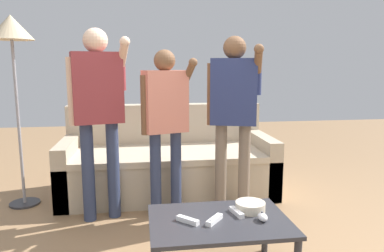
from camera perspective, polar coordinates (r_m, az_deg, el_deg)
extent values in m
cube|color=#B7A88E|center=(3.85, -3.74, -7.50)|extent=(2.15, 0.94, 0.41)
cube|color=#C6B59A|center=(3.71, -3.69, -4.38)|extent=(1.87, 0.82, 0.06)
cube|color=#B7A88E|center=(4.11, -4.23, 0.05)|extent=(2.15, 0.18, 0.49)
cube|color=#B7A88E|center=(3.88, -18.81, -6.41)|extent=(0.14, 0.94, 0.60)
cube|color=#B7A88E|center=(4.02, 10.73, -5.50)|extent=(0.14, 0.94, 0.60)
cube|color=#2D2D33|center=(2.31, 4.31, -14.75)|extent=(0.86, 0.60, 0.03)
cylinder|color=#2D2D33|center=(2.59, -6.10, -16.75)|extent=(0.04, 0.04, 0.36)
cylinder|color=#2D2D33|center=(2.73, 11.49, -15.46)|extent=(0.04, 0.04, 0.36)
cylinder|color=beige|center=(2.44, 9.19, -12.44)|extent=(0.19, 0.19, 0.06)
ellipsoid|color=white|center=(2.31, 11.09, -13.94)|extent=(0.06, 0.09, 0.05)
cylinder|color=#4C4C51|center=(2.31, 11.01, -13.21)|extent=(0.02, 0.02, 0.01)
cylinder|color=#2D2D33|center=(3.93, -24.88, -10.99)|extent=(0.28, 0.28, 0.02)
cylinder|color=gray|center=(3.74, -25.71, 0.29)|extent=(0.03, 0.03, 1.54)
cone|color=#C1AD89|center=(3.72, -26.70, 13.78)|extent=(0.39, 0.39, 0.22)
cylinder|color=#2D3856|center=(3.23, -16.08, -7.09)|extent=(0.11, 0.11, 0.85)
cylinder|color=#2D3856|center=(3.25, -12.32, -6.80)|extent=(0.11, 0.11, 0.85)
cube|color=brown|center=(3.12, -14.73, 5.86)|extent=(0.44, 0.30, 0.59)
sphere|color=beige|center=(3.12, -15.03, 12.92)|extent=(0.20, 0.20, 0.20)
cylinder|color=beige|center=(3.10, -18.44, 5.17)|extent=(0.07, 0.07, 0.55)
cylinder|color=brown|center=(3.14, -11.12, 8.06)|extent=(0.07, 0.07, 0.28)
cylinder|color=beige|center=(3.05, -10.87, 10.97)|extent=(0.12, 0.26, 0.24)
sphere|color=beige|center=(2.96, -10.56, 12.98)|extent=(0.08, 0.08, 0.08)
cylinder|color=#2D3856|center=(3.18, -5.76, -7.84)|extent=(0.10, 0.10, 0.76)
cylinder|color=#2D3856|center=(3.24, -2.55, -7.44)|extent=(0.10, 0.10, 0.76)
cube|color=#DB7F6B|center=(3.08, -4.28, 3.88)|extent=(0.40, 0.29, 0.53)
sphere|color=brown|center=(3.07, -4.36, 10.29)|extent=(0.18, 0.18, 0.18)
cylinder|color=brown|center=(3.03, -7.49, 3.27)|extent=(0.07, 0.07, 0.50)
cylinder|color=#DB7F6B|center=(3.14, -1.20, 5.85)|extent=(0.07, 0.07, 0.25)
cylinder|color=brown|center=(3.06, -0.53, 8.34)|extent=(0.12, 0.23, 0.22)
sphere|color=brown|center=(2.98, 0.17, 10.01)|extent=(0.07, 0.07, 0.07)
cylinder|color=#756656|center=(3.26, 4.57, -6.81)|extent=(0.10, 0.10, 0.82)
cylinder|color=#756656|center=(3.26, 8.21, -6.91)|extent=(0.10, 0.10, 0.82)
cube|color=navy|center=(3.14, 6.62, 5.41)|extent=(0.43, 0.31, 0.57)
sphere|color=brown|center=(3.13, 6.76, 12.20)|extent=(0.20, 0.20, 0.20)
cylinder|color=brown|center=(3.15, 3.04, 5.01)|extent=(0.07, 0.07, 0.54)
cylinder|color=navy|center=(3.13, 10.27, 7.30)|extent=(0.07, 0.07, 0.27)
cylinder|color=brown|center=(3.04, 10.41, 10.03)|extent=(0.13, 0.24, 0.24)
sphere|color=brown|center=(2.94, 10.53, 11.89)|extent=(0.08, 0.08, 0.08)
cube|color=white|center=(2.25, -0.68, -14.67)|extent=(0.13, 0.13, 0.03)
cylinder|color=silver|center=(2.26, -1.25, -14.10)|extent=(0.01, 0.01, 0.00)
cube|color=silver|center=(2.22, 0.28, -14.55)|extent=(0.02, 0.02, 0.00)
cube|color=white|center=(2.26, 3.56, -14.58)|extent=(0.13, 0.14, 0.03)
cylinder|color=silver|center=(2.28, 3.91, -13.93)|extent=(0.01, 0.01, 0.00)
cube|color=silver|center=(2.22, 2.97, -14.61)|extent=(0.02, 0.02, 0.00)
cube|color=white|center=(2.38, 7.07, -13.37)|extent=(0.07, 0.15, 0.03)
cylinder|color=silver|center=(2.40, 6.78, -12.77)|extent=(0.01, 0.01, 0.00)
cube|color=silver|center=(2.34, 7.59, -13.37)|extent=(0.02, 0.02, 0.00)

